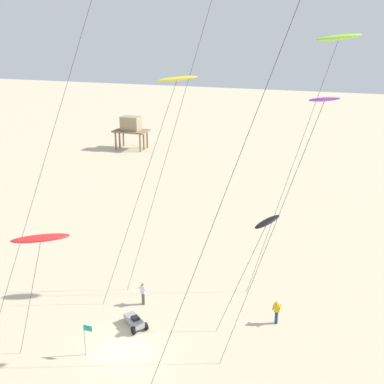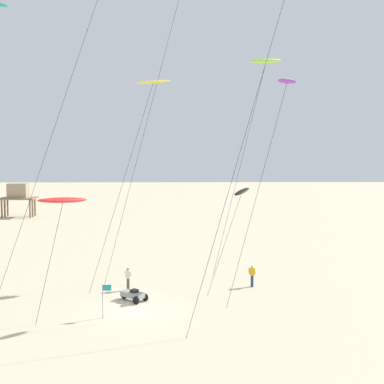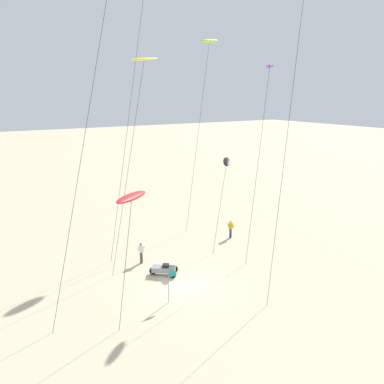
{
  "view_description": "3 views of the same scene",
  "coord_description": "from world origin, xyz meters",
  "px_view_note": "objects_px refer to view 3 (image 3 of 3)",
  "views": [
    {
      "loc": [
        12.1,
        -22.39,
        18.62
      ],
      "look_at": [
        1.88,
        7.13,
        8.03
      ],
      "focal_mm": 46.03,
      "sensor_mm": 36.0,
      "label": 1
    },
    {
      "loc": [
        2.84,
        -32.11,
        10.32
      ],
      "look_at": [
        3.62,
        3.52,
        7.38
      ],
      "focal_mm": 48.19,
      "sensor_mm": 36.0,
      "label": 2
    },
    {
      "loc": [
        -12.03,
        -20.45,
        12.83
      ],
      "look_at": [
        3.77,
        5.39,
        5.05
      ],
      "focal_mm": 35.65,
      "sensor_mm": 36.0,
      "label": 3
    }
  ],
  "objects_px": {
    "beach_buggy": "(164,269)",
    "kite_flyer_nearest": "(231,229)",
    "kite_black": "(227,162)",
    "kite_purple": "(269,70)",
    "kite_yellow": "(144,62)",
    "kite_lime": "(209,42)",
    "kite_red": "(132,197)",
    "kite_flyer_middle": "(141,252)",
    "marker_flag": "(171,280)"
  },
  "relations": [
    {
      "from": "kite_lime",
      "to": "kite_yellow",
      "type": "xyz_separation_m",
      "value": [
        -9.43,
        -5.17,
        -2.57
      ]
    },
    {
      "from": "beach_buggy",
      "to": "marker_flag",
      "type": "xyz_separation_m",
      "value": [
        -1.38,
        -3.56,
        1.06
      ]
    },
    {
      "from": "kite_lime",
      "to": "marker_flag",
      "type": "relative_size",
      "value": 8.69
    },
    {
      "from": "kite_yellow",
      "to": "marker_flag",
      "type": "bearing_deg",
      "value": -106.4
    },
    {
      "from": "kite_lime",
      "to": "marker_flag",
      "type": "xyz_separation_m",
      "value": [
        -11.95,
        -13.73,
        -16.3
      ]
    },
    {
      "from": "kite_lime",
      "to": "kite_red",
      "type": "bearing_deg",
      "value": -136.13
    },
    {
      "from": "kite_lime",
      "to": "kite_flyer_middle",
      "type": "height_order",
      "value": "kite_lime"
    },
    {
      "from": "kite_red",
      "to": "kite_purple",
      "type": "bearing_deg",
      "value": 19.36
    },
    {
      "from": "kite_red",
      "to": "kite_yellow",
      "type": "xyz_separation_m",
      "value": [
        4.94,
        8.65,
        7.95
      ]
    },
    {
      "from": "kite_flyer_nearest",
      "to": "kite_lime",
      "type": "bearing_deg",
      "value": 73.97
    },
    {
      "from": "kite_black",
      "to": "kite_lime",
      "type": "bearing_deg",
      "value": 68.23
    },
    {
      "from": "kite_red",
      "to": "kite_black",
      "type": "bearing_deg",
      "value": 30.24
    },
    {
      "from": "kite_black",
      "to": "beach_buggy",
      "type": "relative_size",
      "value": 3.82
    },
    {
      "from": "kite_lime",
      "to": "marker_flag",
      "type": "bearing_deg",
      "value": -131.04
    },
    {
      "from": "kite_purple",
      "to": "kite_black",
      "type": "bearing_deg",
      "value": 149.36
    },
    {
      "from": "kite_purple",
      "to": "kite_yellow",
      "type": "height_order",
      "value": "kite_yellow"
    },
    {
      "from": "kite_flyer_nearest",
      "to": "marker_flag",
      "type": "height_order",
      "value": "marker_flag"
    },
    {
      "from": "kite_flyer_middle",
      "to": "beach_buggy",
      "type": "bearing_deg",
      "value": -77.17
    },
    {
      "from": "kite_black",
      "to": "kite_purple",
      "type": "distance_m",
      "value": 8.25
    },
    {
      "from": "kite_lime",
      "to": "kite_flyer_middle",
      "type": "xyz_separation_m",
      "value": [
        -11.18,
        -7.46,
        -16.9
      ]
    },
    {
      "from": "kite_lime",
      "to": "beach_buggy",
      "type": "xyz_separation_m",
      "value": [
        -10.56,
        -10.17,
        -17.36
      ]
    },
    {
      "from": "kite_yellow",
      "to": "kite_flyer_nearest",
      "type": "relative_size",
      "value": 9.41
    },
    {
      "from": "kite_flyer_nearest",
      "to": "beach_buggy",
      "type": "xyz_separation_m",
      "value": [
        -8.63,
        -3.43,
        -0.46
      ]
    },
    {
      "from": "kite_flyer_nearest",
      "to": "marker_flag",
      "type": "distance_m",
      "value": 12.22
    },
    {
      "from": "kite_black",
      "to": "kite_yellow",
      "type": "xyz_separation_m",
      "value": [
        -6.6,
        1.92,
        8.05
      ]
    },
    {
      "from": "kite_black",
      "to": "kite_purple",
      "type": "xyz_separation_m",
      "value": [
        2.84,
        -1.68,
        7.56
      ]
    },
    {
      "from": "kite_black",
      "to": "kite_purple",
      "type": "relative_size",
      "value": 0.5
    },
    {
      "from": "beach_buggy",
      "to": "kite_flyer_nearest",
      "type": "bearing_deg",
      "value": 21.68
    },
    {
      "from": "kite_red",
      "to": "kite_yellow",
      "type": "distance_m",
      "value": 12.74
    },
    {
      "from": "marker_flag",
      "to": "kite_purple",
      "type": "bearing_deg",
      "value": 22.53
    },
    {
      "from": "kite_red",
      "to": "kite_flyer_nearest",
      "type": "relative_size",
      "value": 4.53
    },
    {
      "from": "kite_red",
      "to": "beach_buggy",
      "type": "height_order",
      "value": "kite_red"
    },
    {
      "from": "kite_black",
      "to": "kite_yellow",
      "type": "distance_m",
      "value": 10.58
    },
    {
      "from": "beach_buggy",
      "to": "marker_flag",
      "type": "height_order",
      "value": "marker_flag"
    },
    {
      "from": "kite_purple",
      "to": "kite_yellow",
      "type": "distance_m",
      "value": 10.11
    },
    {
      "from": "kite_red",
      "to": "kite_flyer_middle",
      "type": "distance_m",
      "value": 9.56
    },
    {
      "from": "kite_flyer_nearest",
      "to": "kite_red",
      "type": "bearing_deg",
      "value": -150.35
    },
    {
      "from": "kite_flyer_middle",
      "to": "marker_flag",
      "type": "height_order",
      "value": "marker_flag"
    },
    {
      "from": "kite_red",
      "to": "marker_flag",
      "type": "relative_size",
      "value": 3.6
    },
    {
      "from": "kite_purple",
      "to": "kite_flyer_middle",
      "type": "height_order",
      "value": "kite_purple"
    },
    {
      "from": "kite_black",
      "to": "kite_flyer_nearest",
      "type": "xyz_separation_m",
      "value": [
        0.89,
        0.35,
        -6.28
      ]
    },
    {
      "from": "kite_red",
      "to": "kite_flyer_nearest",
      "type": "height_order",
      "value": "kite_red"
    },
    {
      "from": "beach_buggy",
      "to": "marker_flag",
      "type": "relative_size",
      "value": 0.94
    },
    {
      "from": "kite_lime",
      "to": "kite_red",
      "type": "distance_m",
      "value": 22.54
    },
    {
      "from": "kite_lime",
      "to": "kite_flyer_middle",
      "type": "bearing_deg",
      "value": -146.29
    },
    {
      "from": "kite_red",
      "to": "kite_purple",
      "type": "xyz_separation_m",
      "value": [
        14.38,
        5.05,
        7.47
      ]
    },
    {
      "from": "kite_yellow",
      "to": "kite_black",
      "type": "bearing_deg",
      "value": -16.2
    },
    {
      "from": "kite_lime",
      "to": "kite_yellow",
      "type": "height_order",
      "value": "kite_lime"
    },
    {
      "from": "kite_red",
      "to": "kite_purple",
      "type": "distance_m",
      "value": 16.97
    },
    {
      "from": "kite_lime",
      "to": "kite_flyer_middle",
      "type": "relative_size",
      "value": 10.93
    }
  ]
}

